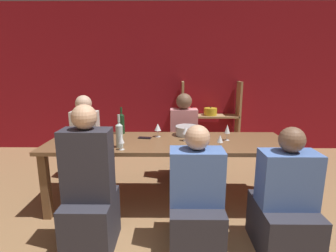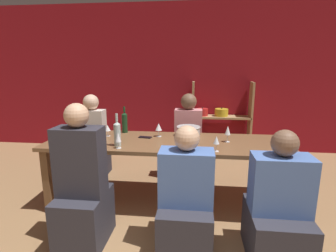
# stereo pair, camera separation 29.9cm
# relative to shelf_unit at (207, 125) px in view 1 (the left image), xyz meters

# --- Properties ---
(wall_back_red) EXTENTS (8.80, 0.06, 2.70)m
(wall_back_red) POSITION_rel_shelf_unit_xyz_m (-0.64, 0.20, 0.85)
(wall_back_red) COLOR maroon
(wall_back_red) RESTS_ON ground_plane
(shelf_unit) EXTENTS (1.07, 0.30, 1.31)m
(shelf_unit) POSITION_rel_shelf_unit_xyz_m (0.00, 0.00, 0.00)
(shelf_unit) COLOR tan
(shelf_unit) RESTS_ON ground_plane
(dining_table) EXTENTS (2.67, 0.84, 0.75)m
(dining_table) POSITION_rel_shelf_unit_xyz_m (-0.72, -1.97, 0.17)
(dining_table) COLOR brown
(dining_table) RESTS_ON ground_plane
(mixing_bowl) EXTENTS (0.29, 0.29, 0.11)m
(mixing_bowl) POSITION_rel_shelf_unit_xyz_m (-0.49, -1.71, 0.31)
(mixing_bowl) COLOR #B7BABC
(mixing_bowl) RESTS_ON dining_table
(wine_bottle_green) EXTENTS (0.07, 0.07, 0.34)m
(wine_bottle_green) POSITION_rel_shelf_unit_xyz_m (-1.21, -2.21, 0.39)
(wine_bottle_green) COLOR #B2C6C1
(wine_bottle_green) RESTS_ON dining_table
(wine_bottle_dark) EXTENTS (0.07, 0.07, 0.33)m
(wine_bottle_dark) POSITION_rel_shelf_unit_xyz_m (-1.30, -1.64, 0.39)
(wine_bottle_dark) COLOR #19381E
(wine_bottle_dark) RESTS_ON dining_table
(wine_glass_white_a) EXTENTS (0.06, 0.06, 0.15)m
(wine_glass_white_a) POSITION_rel_shelf_unit_xyz_m (-0.20, -2.29, 0.36)
(wine_glass_white_a) COLOR white
(wine_glass_white_a) RESTS_ON dining_table
(wine_glass_white_b) EXTENTS (0.06, 0.06, 0.17)m
(wine_glass_white_b) POSITION_rel_shelf_unit_xyz_m (-1.79, -1.84, 0.37)
(wine_glass_white_b) COLOR white
(wine_glass_white_b) RESTS_ON dining_table
(wine_glass_empty_a) EXTENTS (0.06, 0.06, 0.18)m
(wine_glass_empty_a) POSITION_rel_shelf_unit_xyz_m (-0.06, -1.93, 0.38)
(wine_glass_empty_a) COLOR white
(wine_glass_empty_a) RESTS_ON dining_table
(wine_glass_red_a) EXTENTS (0.08, 0.08, 0.16)m
(wine_glass_red_a) POSITION_rel_shelf_unit_xyz_m (-0.52, -1.96, 0.37)
(wine_glass_red_a) COLOR white
(wine_glass_red_a) RESTS_ON dining_table
(wine_glass_white_c) EXTENTS (0.06, 0.06, 0.16)m
(wine_glass_white_c) POSITION_rel_shelf_unit_xyz_m (-1.18, -2.29, 0.36)
(wine_glass_white_c) COLOR white
(wine_glass_white_c) RESTS_ON dining_table
(wine_glass_white_d) EXTENTS (0.07, 0.07, 0.14)m
(wine_glass_white_d) POSITION_rel_shelf_unit_xyz_m (-1.45, -1.84, 0.35)
(wine_glass_white_d) COLOR white
(wine_glass_white_d) RESTS_ON dining_table
(wine_glass_white_e) EXTENTS (0.08, 0.08, 0.16)m
(wine_glass_white_e) POSITION_rel_shelf_unit_xyz_m (-0.84, -1.79, 0.36)
(wine_glass_white_e) COLOR white
(wine_glass_white_e) RESTS_ON dining_table
(cell_phone) EXTENTS (0.16, 0.09, 0.01)m
(cell_phone) POSITION_rel_shelf_unit_xyz_m (-0.99, -1.86, 0.26)
(cell_phone) COLOR black
(cell_phone) RESTS_ON dining_table
(person_near_a) EXTENTS (0.40, 0.51, 1.27)m
(person_near_a) POSITION_rel_shelf_unit_xyz_m (-1.38, -2.75, -0.03)
(person_near_a) COLOR #2D2D38
(person_near_a) RESTS_ON ground_plane
(person_far_a) EXTENTS (0.36, 0.45, 1.19)m
(person_far_a) POSITION_rel_shelf_unit_xyz_m (-1.87, -1.29, -0.05)
(person_far_a) COLOR #2D2D38
(person_far_a) RESTS_ON ground_plane
(person_near_b) EXTENTS (0.45, 0.57, 1.09)m
(person_near_b) POSITION_rel_shelf_unit_xyz_m (-0.47, -2.72, -0.11)
(person_near_b) COLOR #2D2D38
(person_near_b) RESTS_ON ground_plane
(person_far_b) EXTENTS (0.37, 0.46, 1.21)m
(person_far_b) POSITION_rel_shelf_unit_xyz_m (-0.51, -1.26, -0.04)
(person_far_b) COLOR #2D2D38
(person_far_b) RESTS_ON ground_plane
(person_near_c) EXTENTS (0.46, 0.57, 1.09)m
(person_near_c) POSITION_rel_shelf_unit_xyz_m (0.28, -2.77, -0.11)
(person_near_c) COLOR #2D2D38
(person_near_c) RESTS_ON ground_plane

